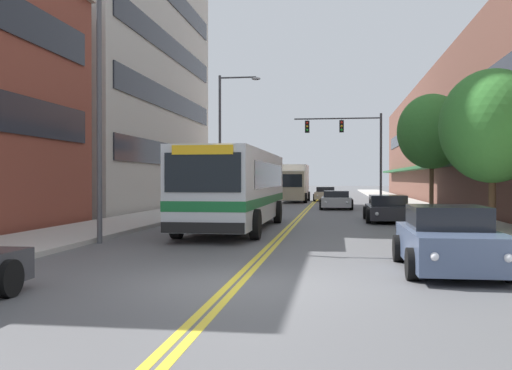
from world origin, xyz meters
name	(u,v)px	position (x,y,z in m)	size (l,w,h in m)	color
ground_plane	(314,203)	(0.00, 37.00, 0.00)	(240.00, 240.00, 0.00)	#565659
sidewalk_left	(228,201)	(-7.20, 37.00, 0.07)	(3.40, 106.00, 0.15)	#B2ADA5
sidewalk_right	(403,202)	(7.20, 37.00, 0.07)	(3.40, 106.00, 0.15)	#B2ADA5
centre_line	(314,203)	(0.00, 37.00, 0.00)	(0.34, 106.00, 0.01)	yellow
office_tower_left	(87,24)	(-15.14, 26.80, 12.62)	(12.08, 22.12, 25.24)	#BCB7AD
storefront_row_right	(479,137)	(13.14, 37.00, 5.30)	(9.10, 68.00, 10.62)	brown
city_bus	(237,186)	(-2.04, 11.80, 1.72)	(2.93, 11.55, 3.03)	silver
car_beige_parked_left_near	(255,197)	(-4.30, 32.45, 0.63)	(2.05, 4.43, 1.37)	#BCAD89
car_white_parked_left_far	(240,200)	(-4.37, 26.30, 0.58)	(1.98, 4.68, 1.27)	white
car_slate_blue_parked_right_foreground	(448,241)	(4.28, 2.22, 0.65)	(2.07, 4.24, 1.39)	#475675
car_charcoal_parked_right_mid	(388,209)	(4.26, 16.63, 0.57)	(2.15, 4.63, 1.22)	#232328
car_champagne_moving_lead	(326,194)	(0.89, 41.67, 0.60)	(2.12, 4.93, 1.26)	beige
car_silver_moving_second	(336,200)	(1.87, 27.48, 0.57)	(2.14, 4.39, 1.19)	#B7B7BC
box_truck	(293,183)	(-1.80, 38.58, 1.63)	(2.62, 7.02, 3.20)	#BCAD89
traffic_signal_mast	(352,140)	(3.01, 33.41, 4.96)	(6.63, 0.38, 6.94)	#47474C
street_lamp_left_near	(111,91)	(-4.91, 6.10, 4.65)	(2.66, 0.28, 7.72)	#47474C
street_lamp_left_far	(226,130)	(-4.94, 24.25, 5.00)	(2.63, 0.28, 8.40)	#47474C
street_tree_right_mid	(492,126)	(7.52, 11.33, 3.91)	(3.79, 3.79, 5.85)	brown
street_tree_right_far	(432,132)	(7.10, 22.13, 4.60)	(3.78, 3.78, 6.54)	brown
fire_hydrant	(468,225)	(5.95, 7.92, 0.55)	(0.35, 0.27, 0.82)	yellow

